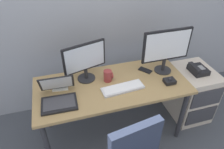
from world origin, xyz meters
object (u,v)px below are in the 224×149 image
object	(u,v)px
monitor_main	(167,48)
keyboard	(123,88)
laptop	(58,96)
cell_phone	(145,70)
file_cabinet	(190,93)
desk_phone	(198,70)
coffee_mug	(108,76)
monitor_side	(85,60)
trackball_mouse	(170,81)
paper_notepad	(61,84)

from	to	relation	value
monitor_main	keyboard	world-z (taller)	monitor_main
laptop	cell_phone	xyz separation A→B (m)	(0.93, 0.21, -0.05)
file_cabinet	cell_phone	world-z (taller)	cell_phone
desk_phone	coffee_mug	xyz separation A→B (m)	(-1.02, 0.06, 0.08)
monitor_side	cell_phone	world-z (taller)	monitor_side
keyboard	cell_phone	size ratio (longest dim) A/B	2.95
trackball_mouse	cell_phone	xyz separation A→B (m)	(-0.15, 0.26, -0.02)
coffee_mug	paper_notepad	xyz separation A→B (m)	(-0.47, 0.07, -0.05)
trackball_mouse	coffee_mug	size ratio (longest dim) A/B	0.94
desk_phone	cell_phone	bearing A→B (deg)	168.56
cell_phone	laptop	bearing A→B (deg)	155.63
monitor_main	laptop	distance (m)	1.15
monitor_main	cell_phone	size ratio (longest dim) A/B	3.64
keyboard	coffee_mug	xyz separation A→B (m)	(-0.10, 0.17, 0.05)
monitor_main	monitor_side	xyz separation A→B (m)	(-0.82, 0.09, -0.05)
monitor_side	paper_notepad	world-z (taller)	monitor_side
paper_notepad	keyboard	bearing A→B (deg)	-22.96
keyboard	cell_phone	bearing A→B (deg)	34.03
desk_phone	trackball_mouse	distance (m)	0.47
trackball_mouse	coffee_mug	xyz separation A→B (m)	(-0.58, 0.21, 0.04)
cell_phone	monitor_main	bearing A→B (deg)	-53.61
file_cabinet	laptop	distance (m)	1.59
file_cabinet	monitor_main	bearing A→B (deg)	173.41
monitor_main	monitor_side	distance (m)	0.82
monitor_main	laptop	world-z (taller)	monitor_main
monitor_side	laptop	xyz separation A→B (m)	(-0.30, -0.24, -0.18)
file_cabinet	paper_notepad	xyz separation A→B (m)	(-1.49, 0.12, 0.39)
desk_phone	monitor_side	bearing A→B (deg)	172.75
keyboard	trackball_mouse	distance (m)	0.48
desk_phone	laptop	size ratio (longest dim) A/B	0.59
monitor_side	cell_phone	xyz separation A→B (m)	(0.64, -0.04, -0.22)
paper_notepad	desk_phone	bearing A→B (deg)	-5.13
keyboard	paper_notepad	distance (m)	0.62
file_cabinet	trackball_mouse	xyz separation A→B (m)	(-0.45, -0.16, 0.40)
file_cabinet	cell_phone	xyz separation A→B (m)	(-0.59, 0.10, 0.39)
keyboard	desk_phone	bearing A→B (deg)	6.64
monitor_side	keyboard	size ratio (longest dim) A/B	1.02
trackball_mouse	paper_notepad	distance (m)	1.08
file_cabinet	paper_notepad	bearing A→B (deg)	175.52
trackball_mouse	coffee_mug	distance (m)	0.62
monitor_main	coffee_mug	world-z (taller)	monitor_main
cell_phone	keyboard	bearing A→B (deg)	177.12
coffee_mug	paper_notepad	size ratio (longest dim) A/B	0.56
desk_phone	trackball_mouse	world-z (taller)	trackball_mouse
keyboard	trackball_mouse	world-z (taller)	trackball_mouse
laptop	paper_notepad	world-z (taller)	laptop
monitor_side	file_cabinet	bearing A→B (deg)	-6.44
cell_phone	file_cabinet	bearing A→B (deg)	-46.67
laptop	trackball_mouse	xyz separation A→B (m)	(1.08, -0.06, -0.03)
trackball_mouse	paper_notepad	world-z (taller)	trackball_mouse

